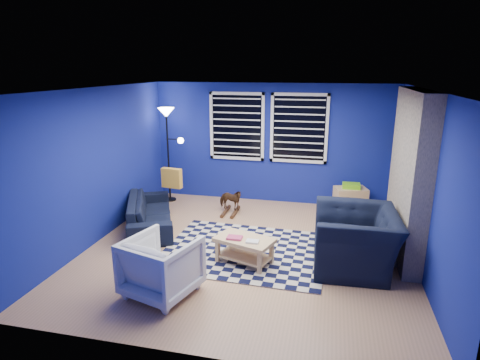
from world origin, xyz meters
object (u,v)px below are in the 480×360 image
Objects in this scene: coffee_table at (244,245)px; floor_lamp at (168,125)px; sofa at (150,213)px; rocking_horse at (230,200)px; armchair_bent at (162,266)px; cabinet at (350,199)px; armchair_big at (355,239)px; tv at (400,146)px.

floor_lamp reaches higher than coffee_table.
rocking_horse is (1.24, 1.01, 0.01)m from sofa.
armchair_bent is (1.11, -2.02, 0.11)m from sofa.
cabinet is at bearing -107.25° from armchair_bent.
armchair_bent is 1.21× the size of cabinet.
cabinet is at bearing 1.57° from floor_lamp.
sofa is at bearing 141.26° from rocking_horse.
coffee_table is 3.58m from floor_lamp.
coffee_table is at bearing -138.10° from cabinet.
floor_lamp reaches higher than armchair_big.
cabinet is at bearing 169.50° from tv.
armchair_bent is 4.38m from cabinet.
rocking_horse is 0.54× the size of coffee_table.
armchair_bent is at bearing -176.07° from sofa.
floor_lamp is (-4.57, 0.05, 0.24)m from tv.
floor_lamp is (-1.46, 0.51, 1.35)m from rocking_horse.
armchair_bent reaches higher than sofa.
armchair_big is 4.53m from floor_lamp.
armchair_big reaches higher than rocking_horse.
sofa is 2.31m from armchair_bent.
tv reaches higher than armchair_bent.
armchair_bent is 1.64× the size of rocking_horse.
armchair_bent is 3.98m from floor_lamp.
tv is 4.87m from armchair_bent.
rocking_horse is at bearing -75.87° from sofa.
cabinet is 0.35× the size of floor_lamp.
tv is at bearing 45.68° from coffee_table.
armchair_big is (3.53, -0.72, 0.15)m from sofa.
tv reaches higher than sofa.
cabinet is at bearing 177.26° from armchair_big.
tv is 3.61m from coffee_table.
tv is at bearing -69.31° from rocking_horse.
tv reaches higher than armchair_big.
rocking_horse is at bearing -19.14° from floor_lamp.
tv is 1.44× the size of cabinet.
tv is 1.96× the size of rocking_horse.
rocking_horse is at bearing -75.85° from armchair_bent.
sofa is 2.71× the size of cabinet.
tv is at bearing -0.57° from floor_lamp.
tv is 4.73m from sofa.
sofa is 1.99× the size of coffee_table.
tv reaches higher than rocking_horse.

